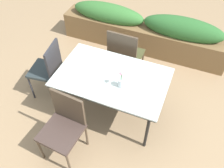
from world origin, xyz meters
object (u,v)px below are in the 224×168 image
chair_end_left (48,67)px  flower_vase (121,81)px  chair_near_left (64,124)px  chair_far_side (125,54)px  dining_table (112,79)px  planter_box (144,31)px

chair_end_left → flower_vase: bearing=-103.9°
chair_near_left → flower_vase: bearing=-123.1°
chair_near_left → chair_far_side: size_ratio=0.93×
chair_far_side → chair_end_left: bearing=-141.2°
dining_table → chair_end_left: 1.02m
dining_table → chair_end_left: bearing=179.4°
chair_far_side → planter_box: chair_far_side is taller
chair_end_left → flower_vase: size_ratio=3.72×
flower_vase → chair_end_left: bearing=174.1°
dining_table → chair_far_side: (-0.09, 0.73, -0.18)m
dining_table → planter_box: bearing=91.7°
flower_vase → planter_box: 1.83m
flower_vase → chair_near_left: bearing=-127.6°
dining_table → chair_far_side: chair_far_side is taller
chair_end_left → planter_box: bearing=-38.5°
chair_far_side → flower_vase: 0.93m
chair_near_left → planter_box: chair_near_left is taller
chair_end_left → chair_near_left: bearing=-145.2°
chair_far_side → planter_box: size_ratio=0.33×
chair_near_left → chair_far_side: 1.48m
dining_table → chair_end_left: size_ratio=1.49×
chair_far_side → chair_near_left: bearing=-97.8°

